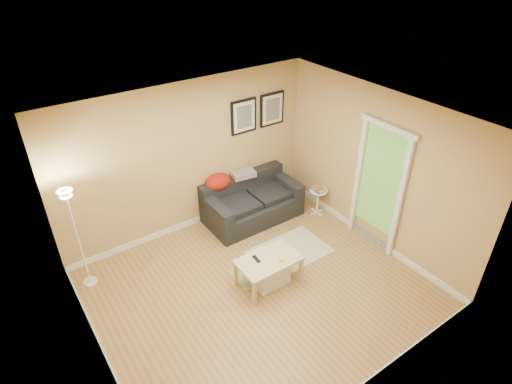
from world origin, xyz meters
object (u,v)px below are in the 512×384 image
at_px(coffee_table, 268,271).
at_px(side_table, 318,202).
at_px(floor_lamp, 79,242).
at_px(storage_bin, 269,273).
at_px(book_stack, 318,188).
at_px(sofa, 253,201).

height_order(coffee_table, side_table, side_table).
xyz_separation_m(side_table, floor_lamp, (-4.02, 0.58, 0.53)).
xyz_separation_m(storage_bin, side_table, (1.81, 0.95, 0.08)).
bearing_deg(floor_lamp, side_table, -8.16).
relative_size(storage_bin, side_table, 1.09).
bearing_deg(side_table, storage_bin, -152.14).
distance_m(book_stack, floor_lamp, 4.06).
bearing_deg(floor_lamp, book_stack, -8.10).
bearing_deg(floor_lamp, coffee_table, -34.97).
bearing_deg(side_table, book_stack, 151.60).
distance_m(sofa, storage_bin, 1.69).
bearing_deg(book_stack, side_table, -14.23).
xyz_separation_m(sofa, side_table, (1.07, -0.56, -0.13)).
bearing_deg(sofa, coffee_table, -116.63).
relative_size(coffee_table, book_stack, 3.94).
relative_size(sofa, coffee_table, 1.86).
distance_m(sofa, floor_lamp, 2.98).
xyz_separation_m(side_table, book_stack, (-0.01, 0.01, 0.28)).
bearing_deg(sofa, book_stack, -27.42).
bearing_deg(book_stack, floor_lamp, -173.93).
height_order(book_stack, floor_lamp, floor_lamp).
distance_m(sofa, book_stack, 1.20).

